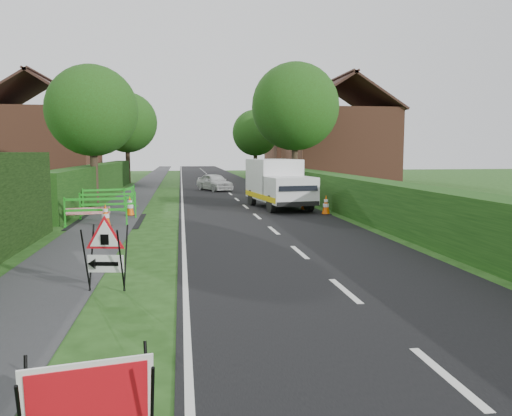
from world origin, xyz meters
TOP-DOWN VIEW (x-y plane):
  - ground at (0.00, 0.00)m, footprint 120.00×120.00m
  - road_surface at (2.50, 35.00)m, footprint 6.00×90.00m
  - footpath at (-3.00, 35.00)m, footprint 2.00×90.00m
  - hedge_west_far at (-5.00, 22.00)m, footprint 1.00×24.00m
  - hedge_east at (6.50, 16.00)m, footprint 1.20×50.00m
  - house_west at (-10.00, 30.00)m, footprint 7.50×7.40m
  - house_east_a at (11.00, 28.00)m, footprint 7.50×7.40m
  - house_east_b at (12.00, 42.00)m, footprint 7.50×7.40m
  - tree_nw at (-4.60, 18.00)m, footprint 4.40×4.40m
  - tree_ne at (6.40, 22.00)m, footprint 5.20×5.20m
  - tree_fw at (-4.60, 34.00)m, footprint 4.80×4.80m
  - tree_fe at (6.40, 38.00)m, footprint 4.20×4.20m
  - red_rect_sign at (-1.16, -3.48)m, footprint 1.09×0.77m
  - triangle_sign at (-1.79, 1.61)m, footprint 0.93×0.93m
  - works_van at (3.88, 14.37)m, footprint 2.45×4.96m
  - traffic_cone_0 at (5.34, 11.79)m, footprint 0.38×0.38m
  - traffic_cone_1 at (4.87, 13.47)m, footprint 0.38×0.38m
  - traffic_cone_2 at (5.31, 15.43)m, footprint 0.38×0.38m
  - traffic_cone_3 at (-2.92, 9.69)m, footprint 0.38×0.38m
  - traffic_cone_4 at (-2.39, 12.54)m, footprint 0.38×0.38m
  - ped_barrier_0 at (-3.26, 9.95)m, footprint 2.08×0.51m
  - ped_barrier_1 at (-3.13, 11.83)m, footprint 2.09×0.59m
  - ped_barrier_2 at (-3.45, 14.16)m, footprint 2.08×0.84m
  - ped_barrier_3 at (-2.64, 14.93)m, footprint 0.57×2.09m
  - redwhite_plank at (-3.64, 10.58)m, footprint 1.45×0.45m
  - hatchback_car at (1.76, 24.87)m, footprint 2.46×3.55m

SIDE VIEW (x-z plane):
  - ground at x=0.00m, z-range 0.00..0.00m
  - hedge_west_far at x=-5.00m, z-range -0.90..0.90m
  - hedge_east at x=6.50m, z-range -0.75..0.75m
  - redwhite_plank at x=-3.64m, z-range -0.12..0.12m
  - road_surface at x=2.50m, z-range -0.01..0.01m
  - footpath at x=-3.00m, z-range -0.01..0.02m
  - traffic_cone_0 at x=5.34m, z-range 0.00..0.79m
  - traffic_cone_1 at x=4.87m, z-range 0.00..0.79m
  - traffic_cone_2 at x=5.31m, z-range 0.00..0.79m
  - traffic_cone_3 at x=-2.92m, z-range 0.00..0.79m
  - traffic_cone_4 at x=-2.39m, z-range 0.00..0.79m
  - red_rect_sign at x=-1.16m, z-range 0.06..0.92m
  - hatchback_car at x=1.76m, z-range 0.00..1.12m
  - ped_barrier_0 at x=-3.26m, z-range 0.13..1.13m
  - ped_barrier_1 at x=-3.13m, z-range 0.13..1.13m
  - ped_barrier_2 at x=-3.45m, z-range 0.13..1.13m
  - ped_barrier_3 at x=-2.64m, z-range 0.13..1.13m
  - triangle_sign at x=-1.79m, z-range 0.23..1.39m
  - works_van at x=3.88m, z-range 0.07..2.24m
  - house_west at x=-10.00m, z-range -1.04..6.84m
  - house_east_a at x=11.00m, z-range -1.04..6.84m
  - house_east_b at x=12.00m, z-range -1.04..6.84m
  - tree_fe at x=6.40m, z-range 1.05..7.39m
  - tree_nw at x=-4.60m, z-range 1.13..7.83m
  - tree_fw at x=-4.60m, z-range 1.21..8.45m
  - tree_ne at x=6.40m, z-range 1.28..9.07m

